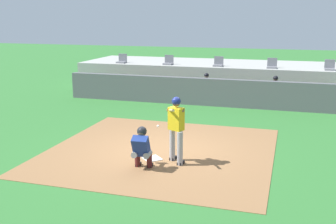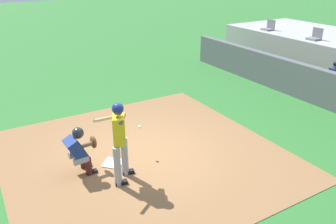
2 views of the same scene
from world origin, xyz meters
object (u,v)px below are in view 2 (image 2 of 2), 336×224
Objects in this scene: home_plate at (113,163)px; catcher_crouched at (80,149)px; stadium_seat_0 at (269,27)px; stadium_seat_1 at (315,36)px; dugout_player_0 at (331,79)px; batter_at_plate at (120,137)px.

catcher_crouched is at bearing -91.62° from home_plate.
stadium_seat_0 is 2.60m from stadium_seat_1.
stadium_seat_0 is (-5.00, 2.03, 0.86)m from dugout_player_0.
home_plate is at bearing -88.60° from dugout_player_0.
batter_at_plate is at bearing -72.20° from stadium_seat_1.
catcher_crouched is 8.87m from dugout_player_0.
stadium_seat_0 and stadium_seat_1 have the same top height.
stadium_seat_1 is (2.60, 0.00, 0.00)m from stadium_seat_0.
catcher_crouched is at bearing -64.59° from stadium_seat_0.
stadium_seat_0 reaches higher than home_plate.
home_plate is 1.23m from batter_at_plate.
catcher_crouched is 11.24m from stadium_seat_1.
stadium_seat_1 is (-3.29, 10.25, 0.50)m from batter_at_plate.
stadium_seat_0 is at bearing 180.00° from stadium_seat_1.
home_plate is 0.92× the size of stadium_seat_0.
home_plate is at bearing 88.38° from catcher_crouched.
stadium_seat_1 is at bearing 139.71° from dugout_player_0.
dugout_player_0 is 2.71× the size of stadium_seat_1.
catcher_crouched is at bearing -88.84° from dugout_player_0.
batter_at_plate is at bearing -60.11° from stadium_seat_0.
dugout_player_0 is (-0.20, 8.14, 0.65)m from home_plate.
home_plate is 10.61m from stadium_seat_1.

